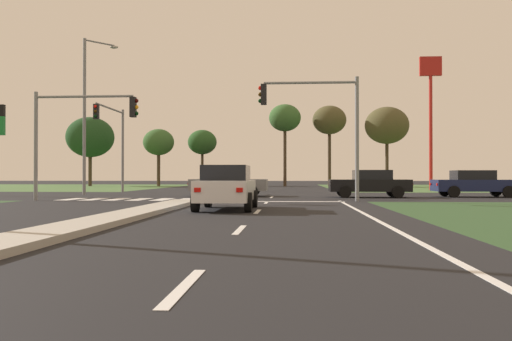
# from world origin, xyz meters

# --- Properties ---
(ground_plane) EXTENTS (200.00, 200.00, 0.00)m
(ground_plane) POSITION_xyz_m (0.00, 30.00, 0.00)
(ground_plane) COLOR black
(grass_verge_far_left) EXTENTS (35.00, 35.00, 0.01)m
(grass_verge_far_left) POSITION_xyz_m (-25.50, 54.50, 0.00)
(grass_verge_far_left) COLOR #476B38
(grass_verge_far_left) RESTS_ON ground
(grass_verge_far_right) EXTENTS (35.00, 35.00, 0.01)m
(grass_verge_far_right) POSITION_xyz_m (25.50, 54.50, 0.00)
(grass_verge_far_right) COLOR #476B38
(grass_verge_far_right) RESTS_ON ground
(median_island_near) EXTENTS (1.20, 22.00, 0.14)m
(median_island_near) POSITION_xyz_m (0.00, 11.00, 0.07)
(median_island_near) COLOR #ADA89E
(median_island_near) RESTS_ON ground
(median_island_far) EXTENTS (1.20, 36.00, 0.14)m
(median_island_far) POSITION_xyz_m (0.00, 55.00, 0.07)
(median_island_far) COLOR gray
(median_island_far) RESTS_ON ground
(lane_dash_near) EXTENTS (0.14, 2.00, 0.01)m
(lane_dash_near) POSITION_xyz_m (3.50, 4.04, 0.01)
(lane_dash_near) COLOR silver
(lane_dash_near) RESTS_ON ground
(lane_dash_second) EXTENTS (0.14, 2.00, 0.01)m
(lane_dash_second) POSITION_xyz_m (3.50, 10.04, 0.01)
(lane_dash_second) COLOR silver
(lane_dash_second) RESTS_ON ground
(lane_dash_third) EXTENTS (0.14, 2.00, 0.01)m
(lane_dash_third) POSITION_xyz_m (3.50, 16.04, 0.01)
(lane_dash_third) COLOR silver
(lane_dash_third) RESTS_ON ground
(lane_dash_fourth) EXTENTS (0.14, 2.00, 0.01)m
(lane_dash_fourth) POSITION_xyz_m (3.50, 22.04, 0.01)
(lane_dash_fourth) COLOR silver
(lane_dash_fourth) RESTS_ON ground
(lane_dash_fifth) EXTENTS (0.14, 2.00, 0.01)m
(lane_dash_fifth) POSITION_xyz_m (3.50, 28.04, 0.01)
(lane_dash_fifth) COLOR silver
(lane_dash_fifth) RESTS_ON ground
(edge_line_right) EXTENTS (0.14, 24.00, 0.01)m
(edge_line_right) POSITION_xyz_m (6.85, 12.00, 0.01)
(edge_line_right) COLOR silver
(edge_line_right) RESTS_ON ground
(stop_bar_near) EXTENTS (6.40, 0.50, 0.01)m
(stop_bar_near) POSITION_xyz_m (3.80, 23.00, 0.01)
(stop_bar_near) COLOR silver
(stop_bar_near) RESTS_ON ground
(crosswalk_bar_near) EXTENTS (0.70, 2.80, 0.01)m
(crosswalk_bar_near) POSITION_xyz_m (-6.40, 24.80, 0.01)
(crosswalk_bar_near) COLOR silver
(crosswalk_bar_near) RESTS_ON ground
(crosswalk_bar_second) EXTENTS (0.70, 2.80, 0.01)m
(crosswalk_bar_second) POSITION_xyz_m (-5.25, 24.80, 0.01)
(crosswalk_bar_second) COLOR silver
(crosswalk_bar_second) RESTS_ON ground
(crosswalk_bar_third) EXTENTS (0.70, 2.80, 0.01)m
(crosswalk_bar_third) POSITION_xyz_m (-4.10, 24.80, 0.01)
(crosswalk_bar_third) COLOR silver
(crosswalk_bar_third) RESTS_ON ground
(crosswalk_bar_fourth) EXTENTS (0.70, 2.80, 0.01)m
(crosswalk_bar_fourth) POSITION_xyz_m (-2.95, 24.80, 0.01)
(crosswalk_bar_fourth) COLOR silver
(crosswalk_bar_fourth) RESTS_ON ground
(crosswalk_bar_fifth) EXTENTS (0.70, 2.80, 0.01)m
(crosswalk_bar_fifth) POSITION_xyz_m (-1.80, 24.80, 0.01)
(crosswalk_bar_fifth) COLOR silver
(crosswalk_bar_fifth) RESTS_ON ground
(crosswalk_bar_sixth) EXTENTS (0.70, 2.80, 0.01)m
(crosswalk_bar_sixth) POSITION_xyz_m (-0.65, 24.80, 0.01)
(crosswalk_bar_sixth) COLOR silver
(crosswalk_bar_sixth) RESTS_ON ground
(car_white_near) EXTENTS (1.94, 4.22, 1.53)m
(car_white_near) POSITION_xyz_m (2.36, 17.00, 0.78)
(car_white_near) COLOR silver
(car_white_near) RESTS_ON ground
(car_grey_second) EXTENTS (4.50, 2.08, 1.50)m
(car_grey_second) POSITION_xyz_m (0.92, 29.60, 0.77)
(car_grey_second) COLOR slate
(car_grey_second) RESTS_ON ground
(car_maroon_third) EXTENTS (2.01, 4.55, 1.55)m
(car_maroon_third) POSITION_xyz_m (-2.38, 61.12, 0.79)
(car_maroon_third) COLOR maroon
(car_maroon_third) RESTS_ON ground
(car_black_fourth) EXTENTS (4.38, 1.97, 1.50)m
(car_black_fourth) POSITION_xyz_m (8.88, 28.31, 0.77)
(car_black_fourth) COLOR black
(car_black_fourth) RESTS_ON ground
(car_navy_fifth) EXTENTS (4.55, 2.06, 1.48)m
(car_navy_fifth) POSITION_xyz_m (14.78, 29.22, 0.76)
(car_navy_fifth) COLOR #161E47
(car_navy_fifth) RESTS_ON ground
(traffic_signal_near_right) EXTENTS (4.64, 0.32, 5.73)m
(traffic_signal_near_right) POSITION_xyz_m (5.95, 23.40, 3.94)
(traffic_signal_near_right) COLOR gray
(traffic_signal_near_right) RESTS_ON ground
(traffic_signal_far_left) EXTENTS (0.32, 5.63, 5.97)m
(traffic_signal_far_left) POSITION_xyz_m (-7.60, 34.59, 4.16)
(traffic_signal_far_left) COLOR gray
(traffic_signal_far_left) RESTS_ON ground
(traffic_signal_near_left) EXTENTS (5.08, 0.32, 5.20)m
(traffic_signal_near_left) POSITION_xyz_m (-5.68, 23.40, 3.62)
(traffic_signal_near_left) COLOR gray
(traffic_signal_near_left) RESTS_ON ground
(street_lamp_second) EXTENTS (1.74, 1.82, 9.82)m
(street_lamp_second) POSITION_xyz_m (-8.25, 31.51, 5.47)
(street_lamp_second) COLOR gray
(street_lamp_second) RESTS_ON ground
(pedestrian_at_median) EXTENTS (0.34, 0.34, 1.89)m
(pedestrian_at_median) POSITION_xyz_m (0.01, 39.09, 1.29)
(pedestrian_at_median) COLOR #4C4C4C
(pedestrian_at_median) RESTS_ON median_island_far
(fastfood_pole_sign) EXTENTS (1.80, 0.40, 11.14)m
(fastfood_pole_sign) POSITION_xyz_m (16.17, 44.24, 8.16)
(fastfood_pole_sign) COLOR red
(fastfood_pole_sign) RESTS_ON ground
(treeline_near) EXTENTS (5.53, 5.53, 8.07)m
(treeline_near) POSITION_xyz_m (-18.96, 59.92, 5.70)
(treeline_near) COLOR #423323
(treeline_near) RESTS_ON ground
(treeline_second) EXTENTS (3.61, 3.61, 6.68)m
(treeline_second) POSITION_xyz_m (-10.98, 60.50, 5.09)
(treeline_second) COLOR #423323
(treeline_second) RESTS_ON ground
(treeline_third) EXTENTS (3.46, 3.46, 6.72)m
(treeline_third) POSITION_xyz_m (-6.16, 62.51, 5.21)
(treeline_third) COLOR #423323
(treeline_third) RESTS_ON ground
(treeline_fourth) EXTENTS (3.67, 3.67, 9.44)m
(treeline_fourth) POSITION_xyz_m (3.79, 60.42, 7.78)
(treeline_fourth) COLOR #423323
(treeline_fourth) RESTS_ON ground
(treeline_fifth) EXTENTS (3.91, 3.91, 9.34)m
(treeline_fifth) POSITION_xyz_m (8.94, 61.31, 7.61)
(treeline_fifth) COLOR #423323
(treeline_fifth) RESTS_ON ground
(treeline_sixth) EXTENTS (4.96, 4.96, 9.05)m
(treeline_sixth) POSITION_xyz_m (15.38, 60.55, 6.91)
(treeline_sixth) COLOR #423323
(treeline_sixth) RESTS_ON ground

